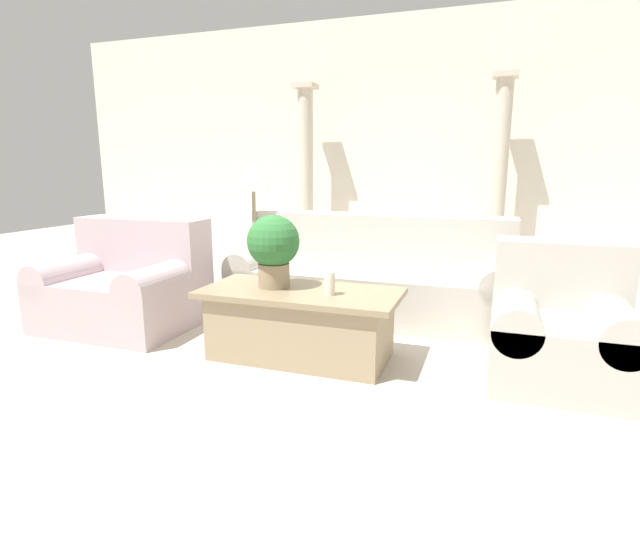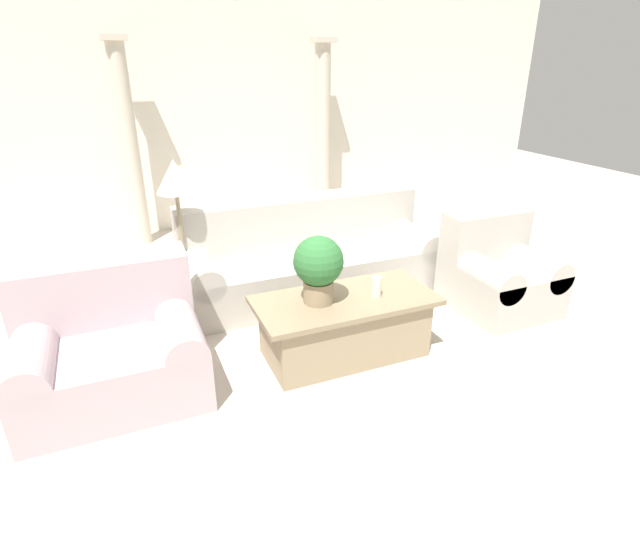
{
  "view_description": "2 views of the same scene",
  "coord_description": "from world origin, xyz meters",
  "px_view_note": "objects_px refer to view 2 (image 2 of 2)",
  "views": [
    {
      "loc": [
        1.21,
        -3.51,
        1.3
      ],
      "look_at": [
        0.01,
        -0.09,
        0.52
      ],
      "focal_mm": 28.0,
      "sensor_mm": 36.0,
      "label": 1
    },
    {
      "loc": [
        -1.47,
        -3.44,
        2.13
      ],
      "look_at": [
        -0.04,
        -0.03,
        0.51
      ],
      "focal_mm": 28.0,
      "sensor_mm": 36.0,
      "label": 2
    }
  ],
  "objects_px": {
    "armchair": "(497,271)",
    "floor_lamp": "(176,187)",
    "coffee_table": "(345,326)",
    "loveseat": "(110,344)",
    "sofa_long": "(309,256)",
    "potted_plant": "(318,266)"
  },
  "relations": [
    {
      "from": "sofa_long",
      "to": "floor_lamp",
      "type": "distance_m",
      "value": 1.42
    },
    {
      "from": "loveseat",
      "to": "potted_plant",
      "type": "bearing_deg",
      "value": -8.12
    },
    {
      "from": "sofa_long",
      "to": "armchair",
      "type": "xyz_separation_m",
      "value": [
        1.45,
        -1.01,
        0.0
      ]
    },
    {
      "from": "floor_lamp",
      "to": "coffee_table",
      "type": "bearing_deg",
      "value": -52.4
    },
    {
      "from": "loveseat",
      "to": "potted_plant",
      "type": "relative_size",
      "value": 2.32
    },
    {
      "from": "coffee_table",
      "to": "armchair",
      "type": "bearing_deg",
      "value": 7.65
    },
    {
      "from": "loveseat",
      "to": "floor_lamp",
      "type": "distance_m",
      "value": 1.46
    },
    {
      "from": "armchair",
      "to": "loveseat",
      "type": "bearing_deg",
      "value": 179.86
    },
    {
      "from": "sofa_long",
      "to": "coffee_table",
      "type": "height_order",
      "value": "sofa_long"
    },
    {
      "from": "sofa_long",
      "to": "potted_plant",
      "type": "xyz_separation_m",
      "value": [
        -0.4,
        -1.21,
        0.43
      ]
    },
    {
      "from": "coffee_table",
      "to": "potted_plant",
      "type": "height_order",
      "value": "potted_plant"
    },
    {
      "from": "loveseat",
      "to": "armchair",
      "type": "relative_size",
      "value": 1.37
    },
    {
      "from": "sofa_long",
      "to": "armchair",
      "type": "bearing_deg",
      "value": -34.88
    },
    {
      "from": "potted_plant",
      "to": "armchair",
      "type": "xyz_separation_m",
      "value": [
        1.85,
        0.2,
        -0.43
      ]
    },
    {
      "from": "armchair",
      "to": "potted_plant",
      "type": "bearing_deg",
      "value": -173.9
    },
    {
      "from": "armchair",
      "to": "floor_lamp",
      "type": "bearing_deg",
      "value": 158.15
    },
    {
      "from": "sofa_long",
      "to": "coffee_table",
      "type": "bearing_deg",
      "value": -99.18
    },
    {
      "from": "coffee_table",
      "to": "loveseat",
      "type": "bearing_deg",
      "value": 172.1
    },
    {
      "from": "coffee_table",
      "to": "floor_lamp",
      "type": "distance_m",
      "value": 1.83
    },
    {
      "from": "coffee_table",
      "to": "armchair",
      "type": "height_order",
      "value": "armchair"
    },
    {
      "from": "coffee_table",
      "to": "armchair",
      "type": "xyz_separation_m",
      "value": [
        1.64,
        0.22,
        0.09
      ]
    },
    {
      "from": "sofa_long",
      "to": "potted_plant",
      "type": "bearing_deg",
      "value": -108.56
    }
  ]
}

